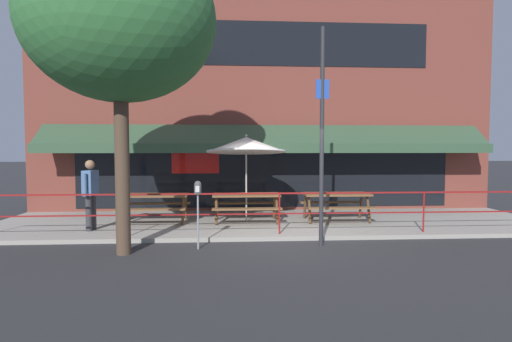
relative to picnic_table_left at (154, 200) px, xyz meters
The scene contains 12 objects.
ground_plane 3.81m from the picnic_table_left, 31.82° to the right, with size 120.00×120.00×0.00m, color #2D2D30.
patio_deck 3.25m from the picnic_table_left, ahead, with size 15.00×4.00×0.10m, color #9E998E.
restaurant_building 5.00m from the picnic_table_left, 35.31° to the left, with size 15.00×1.60×7.74m.
patio_railing 3.59m from the picnic_table_left, 27.75° to the right, with size 13.84×0.04×0.97m.
picnic_table_left is the anchor object (origin of this frame).
picnic_table_centre 2.47m from the picnic_table_left, ahead, with size 1.80×1.42×0.76m.
picnic_table_right 4.95m from the picnic_table_left, ahead, with size 1.80×1.42×0.76m.
patio_umbrella_centre 2.88m from the picnic_table_left, ahead, with size 2.14×2.14×2.38m.
pedestrian_walking 1.68m from the picnic_table_left, 145.06° to the right, with size 0.30×0.61×1.71m.
parking_meter_near 2.95m from the picnic_table_left, 61.88° to the right, with size 0.15×0.16×1.42m.
street_sign_pole 4.96m from the picnic_table_left, 31.29° to the right, with size 0.28×0.09×4.63m.
street_tree_curbside 5.00m from the picnic_table_left, 89.17° to the right, with size 3.70×3.33×6.68m.
Camera 1 is at (-1.13, -8.83, 2.07)m, focal length 28.00 mm.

